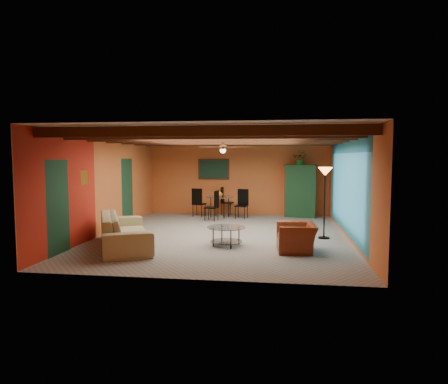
# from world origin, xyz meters

# --- Properties ---
(room) EXTENTS (6.52, 8.01, 2.71)m
(room) POSITION_xyz_m (0.00, 0.11, 2.36)
(room) COLOR gray
(room) RESTS_ON ground
(sofa) EXTENTS (2.07, 2.85, 0.78)m
(sofa) POSITION_xyz_m (-2.07, -1.74, 0.39)
(sofa) COLOR #998B62
(sofa) RESTS_ON ground
(armchair) EXTENTS (0.90, 1.01, 0.62)m
(armchair) POSITION_xyz_m (1.89, -1.62, 0.31)
(armchair) COLOR maroon
(armchair) RESTS_ON ground
(coffee_table) EXTENTS (1.15, 1.15, 0.46)m
(coffee_table) POSITION_xyz_m (0.26, -1.28, 0.23)
(coffee_table) COLOR silver
(coffee_table) RESTS_ON ground
(dining_table) EXTENTS (2.32, 2.32, 1.01)m
(dining_table) POSITION_xyz_m (-0.55, 3.14, 0.51)
(dining_table) COLOR white
(dining_table) RESTS_ON ground
(armoire) EXTENTS (1.08, 0.65, 1.77)m
(armoire) POSITION_xyz_m (2.20, 3.70, 0.88)
(armoire) COLOR brown
(armoire) RESTS_ON ground
(floor_lamp) EXTENTS (0.46, 0.46, 1.85)m
(floor_lamp) POSITION_xyz_m (2.65, -0.08, 0.93)
(floor_lamp) COLOR black
(floor_lamp) RESTS_ON ground
(ceiling_fan) EXTENTS (1.50, 1.50, 0.44)m
(ceiling_fan) POSITION_xyz_m (0.00, 0.00, 2.36)
(ceiling_fan) COLOR #472614
(ceiling_fan) RESTS_ON ceiling
(painting) EXTENTS (1.05, 0.03, 0.65)m
(painting) POSITION_xyz_m (-0.90, 3.96, 1.65)
(painting) COLOR black
(painting) RESTS_ON wall_back
(potted_plant) EXTENTS (0.54, 0.49, 0.52)m
(potted_plant) POSITION_xyz_m (2.20, 3.70, 2.03)
(potted_plant) COLOR #26661E
(potted_plant) RESTS_ON armoire
(vase) EXTENTS (0.22, 0.22, 0.20)m
(vase) POSITION_xyz_m (-0.55, 3.14, 1.11)
(vase) COLOR orange
(vase) RESTS_ON dining_table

